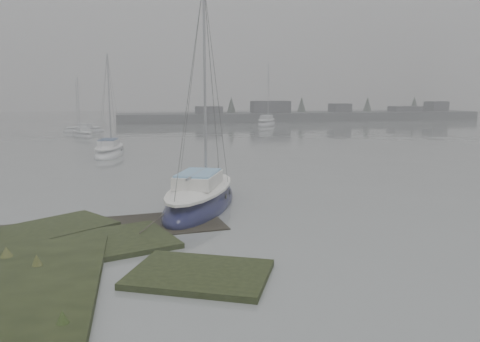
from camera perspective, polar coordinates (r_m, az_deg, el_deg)
name	(u,v)px	position (r m, az deg, el deg)	size (l,w,h in m)	color
ground	(149,146)	(42.19, -11.00, 3.02)	(160.00, 160.00, 0.00)	slate
far_shoreline	(308,115)	(78.96, 8.35, 6.72)	(60.00, 8.00, 4.15)	#4C4F51
sailboat_main	(200,200)	(19.43, -4.84, -3.56)	(4.88, 7.35, 9.89)	#111236
sailboat_white	(110,152)	(36.45, -15.62, 2.22)	(2.74, 5.99, 8.14)	silver
sailboat_far_a	(82,135)	(52.65, -18.67, 4.20)	(3.32, 4.99, 6.71)	#A2A6AA
sailboat_far_b	(267,123)	(67.10, 3.26, 5.83)	(5.06, 6.98, 9.48)	silver
sailboat_far_c	(84,130)	(58.95, -18.51, 4.73)	(4.69, 1.55, 6.61)	#A6ACAF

